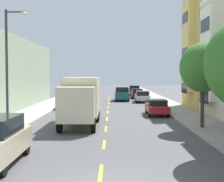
{
  "coord_description": "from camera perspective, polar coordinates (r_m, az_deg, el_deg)",
  "views": [
    {
      "loc": [
        0.41,
        -9.94,
        3.59
      ],
      "look_at": [
        0.42,
        26.04,
        1.87
      ],
      "focal_mm": 52.82,
      "sensor_mm": 36.0,
      "label": 1
    }
  ],
  "objects": [
    {
      "name": "ground_plane",
      "position": [
        40.1,
        -0.6,
        -2.39
      ],
      "size": [
        160.0,
        160.0,
        0.0
      ],
      "primitive_type": "plane",
      "color": "#4C4C4F"
    },
    {
      "name": "sidewalk_left",
      "position": [
        38.83,
        -11.17,
        -2.51
      ],
      "size": [
        3.2,
        120.0,
        0.14
      ],
      "primitive_type": "cube",
      "color": "#A39E93",
      "rests_on": "ground_plane"
    },
    {
      "name": "sidewalk_right",
      "position": [
        38.68,
        9.96,
        -2.52
      ],
      "size": [
        3.2,
        120.0,
        0.14
      ],
      "primitive_type": "cube",
      "color": "#A39E93",
      "rests_on": "ground_plane"
    },
    {
      "name": "lane_centerline_dashes",
      "position": [
        34.62,
        -0.69,
        -3.2
      ],
      "size": [
        0.14,
        47.2,
        0.01
      ],
      "color": "yellow",
      "rests_on": "ground_plane"
    },
    {
      "name": "street_tree_second",
      "position": [
        22.54,
        15.43,
        3.92
      ],
      "size": [
        3.03,
        3.03,
        5.6
      ],
      "color": "#47331E",
      "rests_on": "sidewalk_right"
    },
    {
      "name": "street_lamp",
      "position": [
        21.39,
        -17.41,
        4.89
      ],
      "size": [
        1.35,
        0.28,
        7.48
      ],
      "color": "#38383D",
      "rests_on": "sidewalk_left"
    },
    {
      "name": "delivery_box_truck",
      "position": [
        23.84,
        -5.33,
        -1.23
      ],
      "size": [
        2.43,
        7.86,
        3.43
      ],
      "color": "beige",
      "rests_on": "ground_plane"
    },
    {
      "name": "parked_wagon_orange",
      "position": [
        36.34,
        -7.52,
        -1.68
      ],
      "size": [
        1.87,
        4.72,
        1.5
      ],
      "color": "orange",
      "rests_on": "ground_plane"
    },
    {
      "name": "parked_hatchback_charcoal",
      "position": [
        52.44,
        -5.33,
        -0.37
      ],
      "size": [
        1.83,
        4.04,
        1.5
      ],
      "color": "#333338",
      "rests_on": "ground_plane"
    },
    {
      "name": "parked_hatchback_burgundy",
      "position": [
        51.34,
        4.35,
        -0.43
      ],
      "size": [
        1.75,
        4.01,
        1.5
      ],
      "color": "maroon",
      "rests_on": "ground_plane"
    },
    {
      "name": "parked_sedan_red",
      "position": [
        29.87,
        7.76,
        -2.74
      ],
      "size": [
        1.88,
        4.53,
        1.43
      ],
      "color": "#AD1E1E",
      "rests_on": "ground_plane"
    },
    {
      "name": "parked_sedan_navy",
      "position": [
        44.41,
        -6.32,
        -0.94
      ],
      "size": [
        1.92,
        4.55,
        1.43
      ],
      "color": "navy",
      "rests_on": "ground_plane"
    },
    {
      "name": "parked_pickup_black",
      "position": [
        58.91,
        3.95,
        0.05
      ],
      "size": [
        2.14,
        5.35,
        1.73
      ],
      "color": "black",
      "rests_on": "ground_plane"
    },
    {
      "name": "parked_wagon_silver",
      "position": [
        44.09,
        5.25,
        -0.89
      ],
      "size": [
        1.96,
        4.75,
        1.5
      ],
      "color": "#B2B5BA",
      "rests_on": "ground_plane"
    },
    {
      "name": "moving_teal_sedan",
      "position": [
        46.44,
        1.71,
        -0.47
      ],
      "size": [
        1.95,
        4.8,
        1.93
      ],
      "color": "#195B60",
      "rests_on": "ground_plane"
    }
  ]
}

